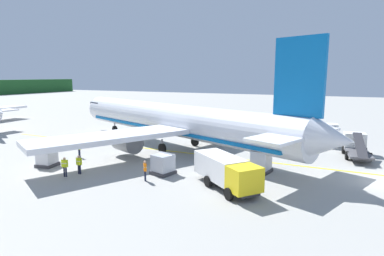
# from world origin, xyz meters

# --- Properties ---
(ground) EXTENTS (240.00, 320.00, 0.20)m
(ground) POSITION_xyz_m (0.00, 48.00, -0.10)
(ground) COLOR #999993
(airliner_foreground) EXTENTS (33.57, 39.97, 11.90)m
(airliner_foreground) POSITION_xyz_m (3.81, 21.80, 3.39)
(airliner_foreground) COLOR silver
(airliner_foreground) RESTS_ON ground
(service_truck_fuel) EXTENTS (5.51, 2.68, 2.40)m
(service_truck_fuel) POSITION_xyz_m (14.62, 4.80, 1.39)
(service_truck_fuel) COLOR white
(service_truck_fuel) RESTS_ON ground
(service_truck_catering) EXTENTS (5.91, 6.61, 2.45)m
(service_truck_catering) POSITION_xyz_m (-6.80, 11.47, 1.43)
(service_truck_catering) COLOR yellow
(service_truck_catering) RESTS_ON ground
(service_truck_pushback) EXTENTS (6.78, 2.94, 2.66)m
(service_truck_pushback) POSITION_xyz_m (8.94, 1.89, 1.17)
(service_truck_pushback) COLOR white
(service_truck_pushback) RESTS_ON ground
(cargo_container_near) EXTENTS (2.18, 2.18, 1.93)m
(cargo_container_near) POSITION_xyz_m (-5.70, 17.78, 0.91)
(cargo_container_near) COLOR #333338
(cargo_container_near) RESTS_ON ground
(cargo_container_mid) EXTENTS (2.02, 2.02, 2.12)m
(cargo_container_mid) POSITION_xyz_m (-1.34, 9.96, 1.01)
(cargo_container_mid) COLOR #333338
(cargo_container_mid) RESTS_ON ground
(cargo_container_far) EXTENTS (1.93, 1.93, 1.90)m
(cargo_container_far) POSITION_xyz_m (-8.40, 29.27, 0.90)
(cargo_container_far) COLOR #333338
(cargo_container_far) RESTS_ON ground
(crew_marshaller) EXTENTS (0.27, 0.63, 1.72)m
(crew_marshaller) POSITION_xyz_m (-8.95, 24.60, 1.02)
(crew_marshaller) COLOR #191E33
(crew_marshaller) RESTS_ON ground
(crew_loader_left) EXTENTS (0.50, 0.47, 1.76)m
(crew_loader_left) POSITION_xyz_m (-8.00, 18.19, 1.04)
(crew_loader_left) COLOR #191E33
(crew_loader_left) RESTS_ON ground
(crew_loader_right) EXTENTS (0.35, 0.61, 1.74)m
(crew_loader_right) POSITION_xyz_m (-4.43, 29.06, 1.03)
(crew_loader_right) COLOR #191E33
(crew_loader_right) RESTS_ON ground
(crew_supervisor) EXTENTS (0.36, 0.60, 1.75)m
(crew_supervisor) POSITION_xyz_m (-10.06, 25.14, 1.04)
(crew_supervisor) COLOR #191E33
(crew_supervisor) RESTS_ON ground
(apron_guide_line) EXTENTS (0.30, 60.00, 0.01)m
(apron_guide_line) POSITION_xyz_m (2.20, 17.33, 0.01)
(apron_guide_line) COLOR yellow
(apron_guide_line) RESTS_ON ground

